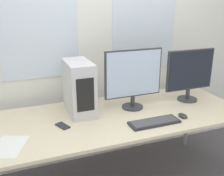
{
  "coord_description": "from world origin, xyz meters",
  "views": [
    {
      "loc": [
        -0.8,
        -1.51,
        1.73
      ],
      "look_at": [
        -0.04,
        0.47,
        1.01
      ],
      "focal_mm": 42.0,
      "sensor_mm": 36.0,
      "label": 1
    }
  ],
  "objects_px": {
    "keyboard": "(154,122)",
    "cell_phone": "(63,126)",
    "monitor_main": "(133,77)",
    "mouse": "(183,116)",
    "monitor_right_near": "(190,73)",
    "pc_tower": "(79,88)"
  },
  "relations": [
    {
      "from": "keyboard",
      "to": "cell_phone",
      "type": "xyz_separation_m",
      "value": [
        -0.72,
        0.22,
        -0.01
      ]
    },
    {
      "from": "monitor_main",
      "to": "cell_phone",
      "type": "height_order",
      "value": "monitor_main"
    },
    {
      "from": "mouse",
      "to": "cell_phone",
      "type": "bearing_deg",
      "value": 168.59
    },
    {
      "from": "monitor_main",
      "to": "cell_phone",
      "type": "xyz_separation_m",
      "value": [
        -0.7,
        -0.15,
        -0.3
      ]
    },
    {
      "from": "mouse",
      "to": "monitor_main",
      "type": "bearing_deg",
      "value": 131.87
    },
    {
      "from": "monitor_right_near",
      "to": "keyboard",
      "type": "distance_m",
      "value": 0.73
    },
    {
      "from": "pc_tower",
      "to": "keyboard",
      "type": "xyz_separation_m",
      "value": [
        0.51,
        -0.45,
        -0.22
      ]
    },
    {
      "from": "monitor_main",
      "to": "cell_phone",
      "type": "bearing_deg",
      "value": -167.95
    },
    {
      "from": "mouse",
      "to": "cell_phone",
      "type": "xyz_separation_m",
      "value": [
        -1.01,
        0.2,
        -0.01
      ]
    },
    {
      "from": "monitor_main",
      "to": "cell_phone",
      "type": "relative_size",
      "value": 3.77
    },
    {
      "from": "monitor_right_near",
      "to": "mouse",
      "type": "distance_m",
      "value": 0.52
    },
    {
      "from": "monitor_right_near",
      "to": "keyboard",
      "type": "height_order",
      "value": "monitor_right_near"
    },
    {
      "from": "monitor_right_near",
      "to": "mouse",
      "type": "bearing_deg",
      "value": -131.24
    },
    {
      "from": "monitor_main",
      "to": "monitor_right_near",
      "type": "xyz_separation_m",
      "value": [
        0.61,
        -0.02,
        -0.02
      ]
    },
    {
      "from": "keyboard",
      "to": "mouse",
      "type": "xyz_separation_m",
      "value": [
        0.29,
        0.02,
        0.0
      ]
    },
    {
      "from": "monitor_main",
      "to": "monitor_right_near",
      "type": "height_order",
      "value": "monitor_main"
    },
    {
      "from": "monitor_main",
      "to": "mouse",
      "type": "bearing_deg",
      "value": -48.13
    },
    {
      "from": "monitor_main",
      "to": "mouse",
      "type": "distance_m",
      "value": 0.56
    },
    {
      "from": "keyboard",
      "to": "monitor_main",
      "type": "bearing_deg",
      "value": 93.72
    },
    {
      "from": "monitor_main",
      "to": "keyboard",
      "type": "distance_m",
      "value": 0.47
    },
    {
      "from": "keyboard",
      "to": "cell_phone",
      "type": "distance_m",
      "value": 0.75
    },
    {
      "from": "monitor_right_near",
      "to": "keyboard",
      "type": "relative_size",
      "value": 1.21
    }
  ]
}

